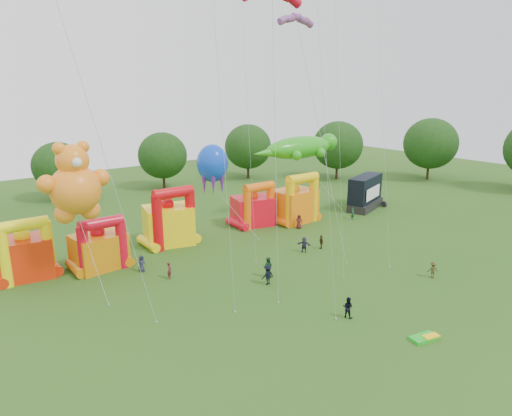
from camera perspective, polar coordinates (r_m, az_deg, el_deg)
ground at (r=34.63m, az=20.60°, el=-15.96°), size 160.00×160.00×0.00m
tree_ring at (r=31.29m, az=19.52°, el=-6.50°), size 124.47×126.58×12.07m
bouncy_castle_0 at (r=47.12m, az=-26.90°, el=-5.21°), size 5.12×4.33×5.91m
bouncy_castle_1 at (r=46.77m, az=-18.96°, el=-4.76°), size 5.07×4.26×5.38m
bouncy_castle_2 at (r=51.63m, az=-10.76°, el=-1.75°), size 5.92×5.17×6.71m
bouncy_castle_3 at (r=57.73m, az=-0.30°, el=-0.05°), size 5.57×4.89×5.68m
bouncy_castle_4 at (r=59.47m, az=4.95°, el=0.65°), size 5.58×4.60×6.52m
stage_trailer at (r=67.35m, az=13.51°, el=1.86°), size 7.80×5.00×4.80m
teddy_bear_kite at (r=41.15m, az=-21.44°, el=1.57°), size 5.94×7.31×12.95m
gecko_kite at (r=62.11m, az=7.06°, el=5.00°), size 14.69×10.02×10.73m
octopus_kite at (r=53.03m, az=-3.73°, el=1.81°), size 4.86×6.99×10.85m
parafoil_kites at (r=35.55m, az=-10.65°, el=8.08°), size 27.32×10.20×27.38m
diamond_kites at (r=41.03m, az=5.86°, el=14.60°), size 19.93×19.50×40.64m
folded_kite_bundle at (r=35.40m, az=20.34°, el=-14.96°), size 2.17×1.43×0.31m
spectator_0 at (r=45.22m, az=-14.12°, el=-6.74°), size 0.89×0.66×1.64m
spectator_1 at (r=43.09m, az=-10.77°, el=-7.67°), size 0.67×0.70×1.62m
spectator_2 at (r=42.72m, az=1.49°, el=-7.38°), size 1.15×1.19×1.92m
spectator_3 at (r=41.18m, az=1.47°, el=-8.35°), size 1.21×0.73×1.82m
spectator_4 at (r=50.31m, az=8.14°, el=-4.20°), size 0.69×0.99×1.55m
spectator_5 at (r=49.02m, az=6.03°, el=-4.59°), size 1.24×1.58×1.68m
spectator_6 at (r=56.87m, az=5.39°, el=-1.70°), size 1.04×0.97×1.78m
spectator_7 at (r=61.68m, az=12.00°, el=-0.70°), size 0.69×0.56×1.63m
spectator_8 at (r=36.45m, az=11.40°, el=-12.07°), size 0.90×1.00×1.68m
spectator_9 at (r=45.64m, az=21.23°, el=-7.21°), size 1.13×1.07×1.53m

